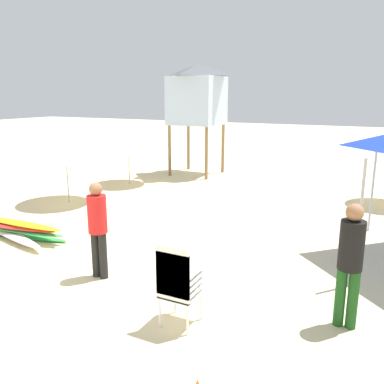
% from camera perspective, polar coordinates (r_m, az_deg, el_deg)
% --- Properties ---
extents(stacked_plastic_chairs, '(0.48, 0.48, 1.20)m').
position_cam_1_polar(stacked_plastic_chairs, '(5.48, -2.08, -12.15)').
color(stacked_plastic_chairs, white).
rests_on(stacked_plastic_chairs, ground).
extents(surfboard_pile, '(2.60, 0.97, 0.40)m').
position_cam_1_polar(surfboard_pile, '(9.64, -23.50, -4.95)').
color(surfboard_pile, green).
rests_on(surfboard_pile, ground).
extents(lifeguard_near_left, '(0.32, 0.32, 1.73)m').
position_cam_1_polar(lifeguard_near_left, '(5.75, 21.36, -8.59)').
color(lifeguard_near_left, '#194C19').
rests_on(lifeguard_near_left, ground).
extents(lifeguard_near_center, '(0.32, 0.32, 1.67)m').
position_cam_1_polar(lifeguard_near_center, '(7.00, -13.11, -4.38)').
color(lifeguard_near_center, black).
rests_on(lifeguard_near_center, ground).
extents(lifeguard_tower, '(1.98, 1.98, 4.19)m').
position_cam_1_polar(lifeguard_tower, '(15.85, 0.70, 13.52)').
color(lifeguard_tower, olive).
rests_on(lifeguard_tower, ground).
extents(beach_umbrella_left, '(2.06, 2.06, 1.96)m').
position_cam_1_polar(beach_umbrella_left, '(12.13, -17.38, 5.96)').
color(beach_umbrella_left, beige).
rests_on(beach_umbrella_left, ground).
extents(beach_umbrella_far, '(1.86, 1.86, 1.83)m').
position_cam_1_polar(beach_umbrella_far, '(14.26, -8.97, 7.06)').
color(beach_umbrella_far, beige).
rests_on(beach_umbrella_far, ground).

